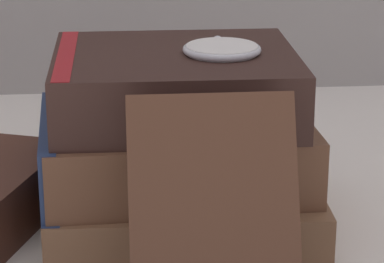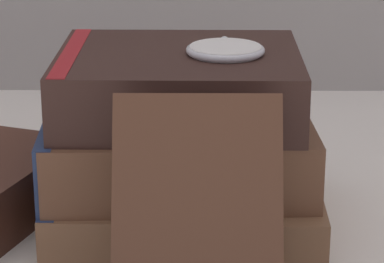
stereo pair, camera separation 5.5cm
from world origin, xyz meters
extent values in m
plane|color=silver|center=(0.00, 0.00, 0.00)|extent=(3.00, 3.00, 0.00)
cube|color=brown|center=(0.01, 0.05, 0.02)|extent=(0.20, 0.17, 0.04)
cube|color=navy|center=(-0.09, 0.05, 0.02)|extent=(0.02, 0.17, 0.04)
cube|color=brown|center=(0.00, 0.05, 0.06)|extent=(0.19, 0.16, 0.05)
cube|color=navy|center=(-0.09, 0.04, 0.06)|extent=(0.02, 0.15, 0.05)
cube|color=#331E19|center=(0.00, 0.05, 0.11)|extent=(0.17, 0.15, 0.05)
cube|color=maroon|center=(-0.08, 0.05, 0.11)|extent=(0.01, 0.14, 0.05)
cube|color=#4C2D1E|center=(0.01, -0.08, 0.07)|extent=(0.10, 0.07, 0.13)
cylinder|color=white|center=(0.03, 0.04, 0.13)|extent=(0.05, 0.05, 0.01)
torus|color=silver|center=(0.03, 0.04, 0.13)|extent=(0.06, 0.06, 0.01)
sphere|color=silver|center=(0.03, 0.07, 0.13)|extent=(0.01, 0.01, 0.01)
torus|color=#ADADB2|center=(-0.06, 0.18, 0.00)|extent=(0.05, 0.05, 0.00)
torus|color=#ADADB2|center=(-0.01, 0.18, 0.00)|extent=(0.05, 0.05, 0.00)
cylinder|color=#ADADB2|center=(-0.04, 0.18, 0.00)|extent=(0.02, 0.01, 0.00)
camera|label=1|loc=(-0.04, -0.57, 0.29)|focal=85.00mm
camera|label=2|loc=(0.01, -0.57, 0.29)|focal=85.00mm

